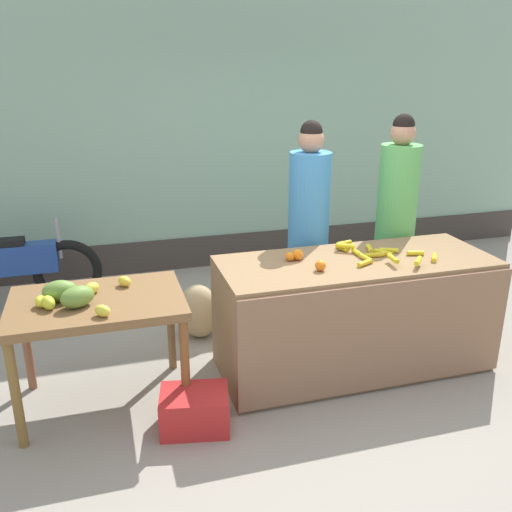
# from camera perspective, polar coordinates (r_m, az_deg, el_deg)

# --- Properties ---
(ground_plane) EXTENTS (24.00, 24.00, 0.00)m
(ground_plane) POSITION_cam_1_polar(r_m,az_deg,el_deg) (4.39, 4.25, -11.81)
(ground_plane) COLOR gray
(market_wall_back) EXTENTS (8.10, 0.23, 3.16)m
(market_wall_back) POSITION_cam_1_polar(r_m,az_deg,el_deg) (6.32, -3.89, 12.81)
(market_wall_back) COLOR #8CB299
(market_wall_back) RESTS_ON ground
(fruit_stall_counter) EXTENTS (2.06, 0.82, 0.88)m
(fruit_stall_counter) POSITION_cam_1_polar(r_m,az_deg,el_deg) (4.33, 10.08, -5.91)
(fruit_stall_counter) COLOR olive
(fruit_stall_counter) RESTS_ON ground
(side_table_wooden) EXTENTS (1.13, 0.77, 0.79)m
(side_table_wooden) POSITION_cam_1_polar(r_m,az_deg,el_deg) (3.84, -15.96, -5.60)
(side_table_wooden) COLOR brown
(side_table_wooden) RESTS_ON ground
(banana_bunch_pile) EXTENTS (0.67, 0.62, 0.07)m
(banana_bunch_pile) POSITION_cam_1_polar(r_m,az_deg,el_deg) (4.26, 12.42, 0.27)
(banana_bunch_pile) COLOR gold
(banana_bunch_pile) RESTS_ON fruit_stall_counter
(orange_pile) EXTENTS (0.21, 0.34, 0.08)m
(orange_pile) POSITION_cam_1_polar(r_m,az_deg,el_deg) (4.02, 4.91, -0.29)
(orange_pile) COLOR orange
(orange_pile) RESTS_ON fruit_stall_counter
(mango_papaya_pile) EXTENTS (0.63, 0.58, 0.14)m
(mango_papaya_pile) POSITION_cam_1_polar(r_m,az_deg,el_deg) (3.76, -18.47, -3.78)
(mango_papaya_pile) COLOR yellow
(mango_papaya_pile) RESTS_ON side_table_wooden
(vendor_woman_blue_shirt) EXTENTS (0.34, 0.34, 1.84)m
(vendor_woman_blue_shirt) POSITION_cam_1_polar(r_m,az_deg,el_deg) (4.67, 5.39, 2.59)
(vendor_woman_blue_shirt) COLOR #33333D
(vendor_woman_blue_shirt) RESTS_ON ground
(vendor_woman_green_shirt) EXTENTS (0.34, 0.34, 1.87)m
(vendor_woman_green_shirt) POSITION_cam_1_polar(r_m,az_deg,el_deg) (4.97, 14.13, 3.33)
(vendor_woman_green_shirt) COLOR #33333D
(vendor_woman_green_shirt) RESTS_ON ground
(parked_motorcycle) EXTENTS (1.60, 0.18, 0.88)m
(parked_motorcycle) POSITION_cam_1_polar(r_m,az_deg,el_deg) (5.74, -23.58, -1.27)
(parked_motorcycle) COLOR black
(parked_motorcycle) RESTS_ON ground
(produce_crate) EXTENTS (0.49, 0.40, 0.26)m
(produce_crate) POSITION_cam_1_polar(r_m,az_deg,el_deg) (3.75, -6.32, -15.48)
(produce_crate) COLOR red
(produce_crate) RESTS_ON ground
(produce_sack) EXTENTS (0.46, 0.44, 0.48)m
(produce_sack) POSITION_cam_1_polar(r_m,az_deg,el_deg) (4.81, -5.90, -5.64)
(produce_sack) COLOR tan
(produce_sack) RESTS_ON ground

